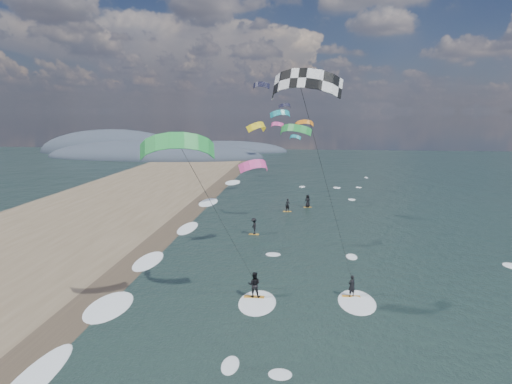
# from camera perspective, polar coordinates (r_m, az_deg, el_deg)

# --- Properties ---
(ground) EXTENTS (260.00, 260.00, 0.00)m
(ground) POSITION_cam_1_polar(r_m,az_deg,el_deg) (23.90, -0.67, -22.41)
(ground) COLOR black
(ground) RESTS_ON ground
(wet_sand_strip) EXTENTS (3.00, 240.00, 0.00)m
(wet_sand_strip) POSITION_cam_1_polar(r_m,az_deg,el_deg) (35.63, -18.61, -11.38)
(wet_sand_strip) COLOR #382D23
(wet_sand_strip) RESTS_ON ground
(coastal_hills) EXTENTS (80.00, 41.00, 15.00)m
(coastal_hills) POSITION_cam_1_polar(r_m,az_deg,el_deg) (136.81, -14.26, 4.88)
(coastal_hills) COLOR #3D4756
(coastal_hills) RESTS_ON ground
(kitesurfer_near_a) EXTENTS (7.72, 8.78, 15.74)m
(kitesurfer_near_a) POSITION_cam_1_polar(r_m,az_deg,el_deg) (24.37, 7.65, 7.41)
(kitesurfer_near_a) COLOR orange
(kitesurfer_near_a) RESTS_ON ground
(kitesurfer_near_b) EXTENTS (7.28, 8.70, 12.66)m
(kitesurfer_near_b) POSITION_cam_1_polar(r_m,az_deg,el_deg) (25.13, -6.81, -0.45)
(kitesurfer_near_b) COLOR orange
(kitesurfer_near_b) RESTS_ON ground
(far_kitesurfers) EXTENTS (7.04, 15.11, 1.83)m
(far_kitesurfers) POSITION_cam_1_polar(r_m,az_deg,el_deg) (51.93, 3.13, -2.86)
(far_kitesurfers) COLOR orange
(far_kitesurfers) RESTS_ON ground
(bg_kite_field) EXTENTS (10.51, 74.93, 11.22)m
(bg_kite_field) POSITION_cam_1_polar(r_m,az_deg,el_deg) (74.08, 3.76, 9.55)
(bg_kite_field) COLOR #D83F8C
(bg_kite_field) RESTS_ON ground
(shoreline_surf) EXTENTS (2.40, 79.40, 0.11)m
(shoreline_surf) POSITION_cam_1_polar(r_m,az_deg,el_deg) (39.28, -14.11, -9.05)
(shoreline_surf) COLOR white
(shoreline_surf) RESTS_ON ground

